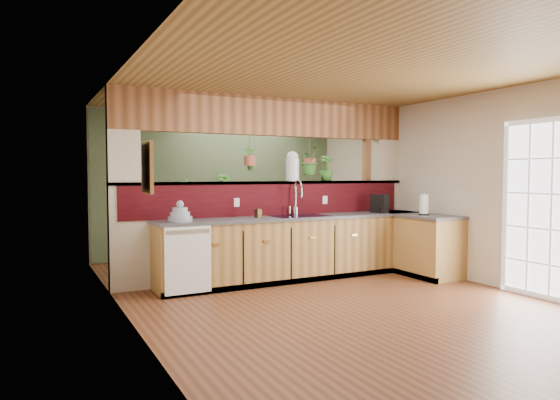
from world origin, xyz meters
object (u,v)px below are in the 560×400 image
coffee_maker (380,204)px  soap_dispenser (258,211)px  faucet (297,196)px  glass_jar (293,166)px  dish_stack (180,215)px  shelving_console (209,230)px  paper_towel (424,205)px

coffee_maker → soap_dispenser: bearing=158.8°
faucet → glass_jar: 0.49m
dish_stack → shelving_console: (1.19, 2.33, -0.48)m
coffee_maker → paper_towel: paper_towel is taller
paper_towel → soap_dispenser: bearing=162.9°
dish_stack → paper_towel: (3.43, -0.64, 0.06)m
dish_stack → soap_dispenser: (1.11, 0.08, 0.00)m
paper_towel → shelving_console: 3.76m
faucet → shelving_console: 2.31m
dish_stack → shelving_console: size_ratio=0.21×
coffee_maker → faucet: bearing=152.1°
dish_stack → glass_jar: size_ratio=0.69×
paper_towel → glass_jar: glass_jar is taller
soap_dispenser → paper_towel: paper_towel is taller
glass_jar → shelving_console: 2.30m
paper_towel → glass_jar: 2.00m
faucet → glass_jar: (0.05, 0.22, 0.43)m
paper_towel → shelving_console: bearing=127.2°
glass_jar → dish_stack: bearing=-166.9°
dish_stack → shelving_console: bearing=63.0°
soap_dispenser → paper_towel: 2.43m
shelving_console → faucet: bearing=-58.2°
soap_dispenser → shelving_console: soap_dispenser is taller
coffee_maker → shelving_console: 3.09m
dish_stack → coffee_maker: (3.13, -0.02, 0.05)m
faucet → soap_dispenser: faucet is taller
coffee_maker → dish_stack: bearing=161.1°
paper_towel → faucet: bearing=152.9°
faucet → coffee_maker: size_ratio=1.83×
paper_towel → shelving_console: (-2.25, 2.97, -0.55)m
faucet → dish_stack: 1.81m
faucet → dish_stack: size_ratio=1.70×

